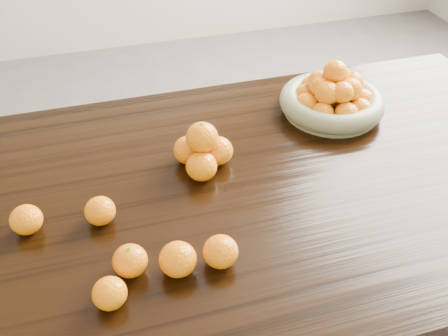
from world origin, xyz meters
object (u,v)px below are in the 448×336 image
object	(u,v)px
dining_table	(214,215)
orange_pyramid	(202,151)
loose_orange_0	(130,261)
fruit_bowl	(332,98)

from	to	relation	value
dining_table	orange_pyramid	xyz separation A→B (m)	(-0.00, 0.10, 0.14)
dining_table	orange_pyramid	bearing A→B (deg)	91.42
orange_pyramid	loose_orange_0	size ratio (longest dim) A/B	2.13
dining_table	loose_orange_0	xyz separation A→B (m)	(-0.23, -0.20, 0.12)
dining_table	fruit_bowl	size ratio (longest dim) A/B	6.36
dining_table	fruit_bowl	distance (m)	0.52
fruit_bowl	loose_orange_0	bearing A→B (deg)	-145.99
fruit_bowl	loose_orange_0	xyz separation A→B (m)	(-0.67, -0.45, -0.02)
dining_table	fruit_bowl	xyz separation A→B (m)	(0.44, 0.25, 0.14)
orange_pyramid	fruit_bowl	bearing A→B (deg)	19.19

